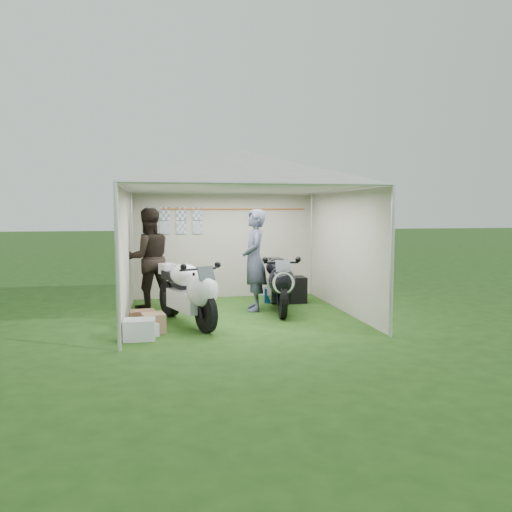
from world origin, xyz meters
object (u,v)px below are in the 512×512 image
object	(u,v)px
motorcycle_black	(279,281)
crate_1	(153,323)
person_dark_jacket	(148,258)
crate_0	(139,329)
canopy_tent	(239,174)
person_blue_jacket	(254,260)
paddock_stand	(274,295)
crate_3	(142,318)
crate_2	(148,330)
motorcycle_white	(189,290)
equipment_box	(292,290)

from	to	relation	value
motorcycle_black	crate_1	size ratio (longest dim) A/B	6.26
person_dark_jacket	crate_0	size ratio (longest dim) A/B	4.28
canopy_tent	person_blue_jacket	world-z (taller)	canopy_tent
paddock_stand	crate_3	bearing A→B (deg)	-147.37
person_blue_jacket	paddock_stand	bearing A→B (deg)	149.32
person_dark_jacket	crate_2	xyz separation A→B (m)	(0.02, -2.31, -0.88)
crate_0	crate_1	xyz separation A→B (m)	(0.20, 0.39, -0.00)
crate_0	crate_3	world-z (taller)	crate_0
motorcycle_white	person_dark_jacket	world-z (taller)	person_dark_jacket
crate_1	crate_2	distance (m)	0.26
motorcycle_white	person_dark_jacket	size ratio (longest dim) A/B	1.04
canopy_tent	person_dark_jacket	xyz separation A→B (m)	(-1.65, 1.00, -1.59)
equipment_box	motorcycle_black	bearing A→B (deg)	-120.20
canopy_tent	paddock_stand	distance (m)	2.82
motorcycle_white	paddock_stand	size ratio (longest dim) A/B	5.08
canopy_tent	person_blue_jacket	bearing A→B (deg)	45.71
paddock_stand	person_blue_jacket	distance (m)	1.24
person_dark_jacket	person_blue_jacket	size ratio (longest dim) A/B	1.01
crate_2	crate_3	xyz separation A→B (m)	(-0.11, 0.72, 0.03)
motorcycle_black	crate_0	world-z (taller)	motorcycle_black
person_blue_jacket	equipment_box	bearing A→B (deg)	131.06
person_blue_jacket	equipment_box	distance (m)	1.33
crate_1	crate_3	distance (m)	0.52
equipment_box	crate_2	distance (m)	3.73
crate_0	crate_2	xyz separation A→B (m)	(0.12, 0.16, -0.05)
motorcycle_white	crate_3	distance (m)	0.90
motorcycle_white	crate_3	size ratio (longest dim) A/B	5.09
crate_0	crate_3	bearing A→B (deg)	88.89
motorcycle_black	crate_0	distance (m)	3.03
motorcycle_white	paddock_stand	xyz separation A→B (m)	(1.87, 1.75, -0.44)
person_blue_jacket	crate_1	distance (m)	2.52
motorcycle_black	person_dark_jacket	xyz separation A→B (m)	(-2.43, 0.85, 0.40)
canopy_tent	crate_2	world-z (taller)	canopy_tent
crate_2	crate_3	distance (m)	0.73
person_dark_jacket	crate_2	world-z (taller)	person_dark_jacket
crate_0	crate_1	bearing A→B (deg)	62.97
motorcycle_black	crate_2	world-z (taller)	motorcycle_black
motorcycle_black	person_blue_jacket	distance (m)	0.62
equipment_box	crate_1	distance (m)	3.52
crate_3	crate_1	bearing A→B (deg)	-69.04
crate_0	person_dark_jacket	bearing A→B (deg)	87.67
canopy_tent	motorcycle_white	xyz separation A→B (m)	(-0.96, -0.64, -1.99)
motorcycle_black	paddock_stand	bearing A→B (deg)	90.00
equipment_box	crate_3	distance (m)	3.42
motorcycle_black	crate_2	xyz separation A→B (m)	(-2.41, -1.45, -0.48)
crate_1	motorcycle_white	bearing A→B (deg)	35.87
motorcycle_black	crate_3	bearing A→B (deg)	-156.03
motorcycle_black	crate_0	bearing A→B (deg)	-139.84
paddock_stand	person_blue_jacket	world-z (taller)	person_blue_jacket
person_blue_jacket	crate_2	size ratio (longest dim) A/B	7.16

